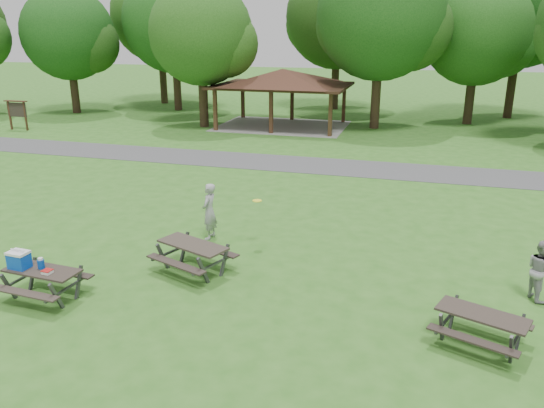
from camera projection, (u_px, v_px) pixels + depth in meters
The scene contains 18 objects.
ground at pixel (186, 303), 12.63m from camera, with size 160.00×160.00×0.00m, color #306B1E.
asphalt_path at pixel (309, 165), 25.41m from camera, with size 120.00×3.20×0.02m, color #464648.
pavilion at pixel (282, 80), 34.62m from camera, with size 8.60×7.01×3.76m.
notice_board at pixel (17, 110), 33.87m from camera, with size 1.60×0.30×1.88m.
tree_row_b at pixel (70, 37), 39.61m from camera, with size 7.14×6.80×9.28m.
tree_row_c at pixel (175, 25), 40.70m from camera, with size 8.19×7.80×10.67m.
tree_row_d at pixel (202, 36), 33.71m from camera, with size 6.93×6.60×9.27m.
tree_row_e at pixel (382, 19), 32.80m from camera, with size 8.40×8.00×11.02m.
tree_row_f at pixel (478, 35), 34.73m from camera, with size 7.35×7.00×9.55m.
tree_deep_a at pixel (161, 18), 44.50m from camera, with size 8.40×8.00×11.38m.
tree_deep_b at pixel (339, 20), 41.12m from camera, with size 8.40×8.00×11.13m.
tree_deep_c at pixel (523, 10), 36.64m from camera, with size 8.82×8.40×11.90m.
picnic_table_near at pixel (35, 270), 12.63m from camera, with size 1.93×1.59×1.27m.
picnic_table_middle at pixel (193, 251), 14.04m from camera, with size 2.36×2.14×0.84m.
picnic_table_far at pixel (482, 321), 10.75m from camera, with size 2.14×1.94×0.76m.
frisbee_in_flight at pixel (257, 201), 15.41m from camera, with size 0.29×0.29×0.02m.
frisbee_thrower at pixel (209, 211), 16.26m from camera, with size 0.64×0.42×1.77m, color #A0A0A2.
frisbee_catcher at pixel (541, 270), 12.61m from camera, with size 0.73×0.57×1.50m, color #99999B.
Camera 1 is at (5.07, -10.25, 6.20)m, focal length 35.00 mm.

